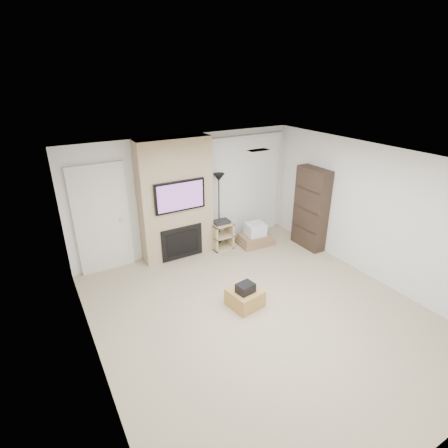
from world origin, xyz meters
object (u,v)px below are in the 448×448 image
ottoman (245,298)px  av_stand (221,234)px  bookshelf (311,209)px  floor_lamp (219,190)px  box_stack (255,236)px

ottoman → av_stand: bearing=70.9°
bookshelf → floor_lamp: bearing=148.7°
bookshelf → av_stand: bearing=152.8°
floor_lamp → bookshelf: bearing=-31.3°
floor_lamp → av_stand: floor_lamp is taller
av_stand → ottoman: bearing=-109.1°
floor_lamp → av_stand: size_ratio=2.53×
floor_lamp → box_stack: size_ratio=2.10×
floor_lamp → bookshelf: bookshelf is taller
ottoman → bookshelf: size_ratio=0.28×
ottoman → box_stack: box_stack is taller
av_stand → box_stack: bearing=-16.6°
box_stack → bookshelf: bearing=-34.3°
ottoman → floor_lamp: (0.73, 2.18, 1.17)m
box_stack → bookshelf: (0.98, -0.67, 0.71)m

